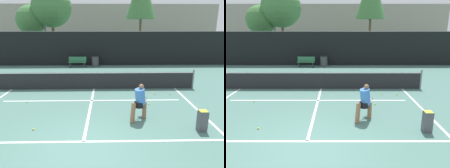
% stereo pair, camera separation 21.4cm
% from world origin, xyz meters
% --- Properties ---
extents(ground_plane, '(100.00, 100.00, 0.00)m').
position_xyz_m(ground_plane, '(0.00, 0.00, 0.00)').
color(ground_plane, '#4C756B').
extents(court_baseline_near, '(11.00, 0.10, 0.01)m').
position_xyz_m(court_baseline_near, '(0.00, 0.40, 0.00)').
color(court_baseline_near, white).
rests_on(court_baseline_near, ground).
extents(court_service_line, '(8.25, 0.10, 0.01)m').
position_xyz_m(court_service_line, '(0.00, 4.13, 0.00)').
color(court_service_line, white).
rests_on(court_service_line, ground).
extents(court_center_mark, '(0.10, 5.65, 0.01)m').
position_xyz_m(court_center_mark, '(0.00, 3.23, 0.00)').
color(court_center_mark, white).
rests_on(court_center_mark, ground).
extents(court_sideline_right, '(0.10, 6.65, 0.01)m').
position_xyz_m(court_sideline_right, '(4.51, 3.23, 0.00)').
color(court_sideline_right, white).
rests_on(court_sideline_right, ground).
extents(net, '(11.09, 0.09, 1.07)m').
position_xyz_m(net, '(0.00, 6.05, 0.51)').
color(net, slate).
rests_on(net, ground).
extents(fence_back, '(24.00, 0.06, 2.91)m').
position_xyz_m(fence_back, '(0.00, 13.39, 1.45)').
color(fence_back, black).
rests_on(fence_back, ground).
extents(player_practicing, '(0.84, 1.09, 1.39)m').
position_xyz_m(player_practicing, '(1.92, 1.95, 0.73)').
color(player_practicing, '#8C6042').
rests_on(player_practicing, ground).
extents(tennis_ball_scattered_0, '(0.07, 0.07, 0.07)m').
position_xyz_m(tennis_ball_scattered_0, '(3.93, 4.93, 0.03)').
color(tennis_ball_scattered_0, '#D1E033').
rests_on(tennis_ball_scattered_0, ground).
extents(tennis_ball_scattered_1, '(0.07, 0.07, 0.07)m').
position_xyz_m(tennis_ball_scattered_1, '(2.58, 3.53, 0.03)').
color(tennis_ball_scattered_1, '#D1E033').
rests_on(tennis_ball_scattered_1, ground).
extents(tennis_ball_scattered_2, '(0.07, 0.07, 0.07)m').
position_xyz_m(tennis_ball_scattered_2, '(3.19, 5.02, 0.03)').
color(tennis_ball_scattered_2, '#D1E033').
rests_on(tennis_ball_scattered_2, ground).
extents(tennis_ball_scattered_3, '(0.07, 0.07, 0.07)m').
position_xyz_m(tennis_ball_scattered_3, '(-2.94, 3.92, 0.03)').
color(tennis_ball_scattered_3, '#D1E033').
rests_on(tennis_ball_scattered_3, ground).
extents(tennis_ball_scattered_4, '(0.07, 0.07, 0.07)m').
position_xyz_m(tennis_ball_scattered_4, '(-1.77, 1.20, 0.03)').
color(tennis_ball_scattered_4, '#D1E033').
rests_on(tennis_ball_scattered_4, ground).
extents(ball_hopper, '(0.28, 0.28, 0.71)m').
position_xyz_m(ball_hopper, '(3.90, 1.05, 0.37)').
color(ball_hopper, '#4C4C51').
rests_on(ball_hopper, ground).
extents(courtside_bench, '(1.48, 0.47, 0.86)m').
position_xyz_m(courtside_bench, '(-1.73, 12.51, 0.46)').
color(courtside_bench, '#33724C').
rests_on(courtside_bench, ground).
extents(trash_bin, '(0.62, 0.62, 0.90)m').
position_xyz_m(trash_bin, '(-0.26, 12.74, 0.45)').
color(trash_bin, '#3F3F42').
rests_on(trash_bin, ground).
extents(parked_car, '(1.84, 4.30, 1.46)m').
position_xyz_m(parked_car, '(-3.60, 15.96, 0.62)').
color(parked_car, '#B7B7BC').
rests_on(parked_car, ground).
extents(floodlight_mast, '(1.10, 0.24, 7.44)m').
position_xyz_m(floodlight_mast, '(-5.71, 18.09, 4.82)').
color(floodlight_mast, slate).
rests_on(floodlight_mast, ground).
extents(tree_mid, '(4.12, 4.12, 7.25)m').
position_xyz_m(tree_mid, '(-4.96, 18.38, 5.17)').
color(tree_mid, brown).
rests_on(tree_mid, ground).
extents(tree_east, '(3.12, 3.12, 5.48)m').
position_xyz_m(tree_east, '(-7.24, 18.55, 3.90)').
color(tree_east, brown).
rests_on(tree_east, ground).
extents(building_far, '(36.00, 2.40, 6.51)m').
position_xyz_m(building_far, '(0.00, 30.64, 3.25)').
color(building_far, gray).
rests_on(building_far, ground).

